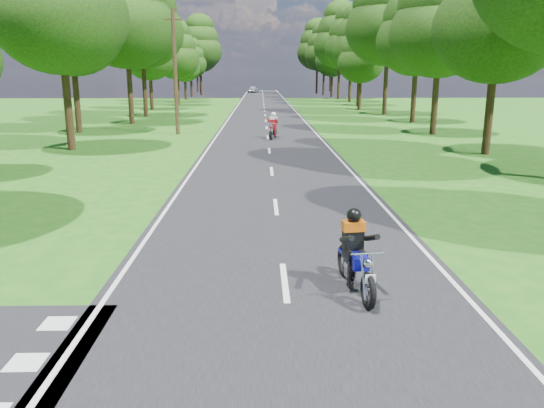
{
  "coord_description": "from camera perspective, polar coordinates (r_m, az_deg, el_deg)",
  "views": [
    {
      "loc": [
        -0.46,
        -7.71,
        4.01
      ],
      "look_at": [
        -0.21,
        4.0,
        1.1
      ],
      "focal_mm": 35.0,
      "sensor_mm": 36.0,
      "label": 1
    }
  ],
  "objects": [
    {
      "name": "ground",
      "position": [
        8.7,
        1.98,
        -13.49
      ],
      "size": [
        160.0,
        160.0,
        0.0
      ],
      "primitive_type": "plane",
      "color": "#1D5714",
      "rests_on": "ground"
    },
    {
      "name": "main_road",
      "position": [
        57.85,
        -0.8,
        9.98
      ],
      "size": [
        7.0,
        140.0,
        0.02
      ],
      "primitive_type": "cube",
      "color": "black",
      "rests_on": "ground"
    },
    {
      "name": "road_markings",
      "position": [
        55.98,
        -0.93,
        9.86
      ],
      "size": [
        7.4,
        140.0,
        0.01
      ],
      "color": "silver",
      "rests_on": "main_road"
    },
    {
      "name": "treeline",
      "position": [
        67.93,
        0.37,
        17.53
      ],
      "size": [
        40.0,
        115.35,
        14.78
      ],
      "color": "black",
      "rests_on": "ground"
    },
    {
      "name": "telegraph_pole",
      "position": [
        36.14,
        -10.37,
        13.82
      ],
      "size": [
        1.2,
        0.26,
        8.0
      ],
      "color": "#382616",
      "rests_on": "ground"
    },
    {
      "name": "rider_near_blue",
      "position": [
        9.96,
        9.04,
        -5.04
      ],
      "size": [
        0.84,
        1.93,
        1.56
      ],
      "primitive_type": null,
      "rotation": [
        0.0,
        0.0,
        0.12
      ],
      "color": "#0D0D95",
      "rests_on": "main_road"
    },
    {
      "name": "rider_far_red",
      "position": [
        33.25,
        0.11,
        8.46
      ],
      "size": [
        0.99,
        2.03,
        1.62
      ],
      "primitive_type": null,
      "rotation": [
        0.0,
        0.0,
        -0.18
      ],
      "color": "maroon",
      "rests_on": "main_road"
    },
    {
      "name": "distant_car",
      "position": [
        111.73,
        -2.06,
        12.25
      ],
      "size": [
        2.51,
        4.45,
        1.43
      ],
      "primitive_type": "imported",
      "rotation": [
        0.0,
        0.0,
        -0.21
      ],
      "color": "#A6A8AD",
      "rests_on": "main_road"
    }
  ]
}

